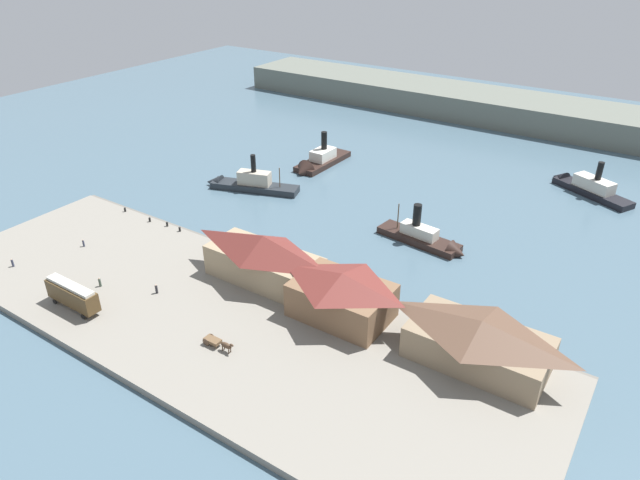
% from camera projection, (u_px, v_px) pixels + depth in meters
% --- Properties ---
extents(ground_plane, '(320.00, 320.00, 0.00)m').
position_uv_depth(ground_plane, '(293.00, 260.00, 108.13)').
color(ground_plane, '#476070').
extents(quay_promenade, '(110.00, 36.00, 1.20)m').
position_uv_depth(quay_promenade, '(212.00, 315.00, 91.84)').
color(quay_promenade, gray).
rests_on(quay_promenade, ground).
extents(seawall_edge, '(110.00, 0.80, 1.00)m').
position_uv_depth(seawall_edge, '(281.00, 266.00, 105.27)').
color(seawall_edge, '#666159').
rests_on(seawall_edge, ground).
extents(ferry_shed_customs_shed, '(21.09, 8.95, 8.82)m').
position_uv_depth(ferry_shed_customs_shed, '(264.00, 258.00, 97.80)').
color(ferry_shed_customs_shed, '#998466').
rests_on(ferry_shed_customs_shed, quay_promenade).
extents(ferry_shed_west_terminal, '(15.48, 10.77, 7.90)m').
position_uv_depth(ferry_shed_west_terminal, '(342.00, 294.00, 88.96)').
color(ferry_shed_west_terminal, brown).
rests_on(ferry_shed_west_terminal, quay_promenade).
extents(ferry_shed_central_terminal, '(19.83, 10.68, 7.13)m').
position_uv_depth(ferry_shed_central_terminal, '(479.00, 341.00, 79.57)').
color(ferry_shed_central_terminal, '#847056').
rests_on(ferry_shed_central_terminal, quay_promenade).
extents(street_tram, '(10.60, 2.64, 4.58)m').
position_uv_depth(street_tram, '(72.00, 294.00, 91.40)').
color(street_tram, '#4C381E').
rests_on(street_tram, quay_promenade).
extents(horse_cart, '(5.53, 1.48, 1.87)m').
position_uv_depth(horse_cart, '(218.00, 342.00, 83.50)').
color(horse_cart, brown).
rests_on(horse_cart, quay_promenade).
extents(pedestrian_standing_center, '(0.37, 0.37, 1.51)m').
position_uv_depth(pedestrian_standing_center, '(83.00, 243.00, 110.05)').
color(pedestrian_standing_center, '#33384C').
rests_on(pedestrian_standing_center, quay_promenade).
extents(pedestrian_at_waters_edge, '(0.40, 0.40, 1.62)m').
position_uv_depth(pedestrian_at_waters_edge, '(13.00, 263.00, 103.52)').
color(pedestrian_at_waters_edge, '#33384C').
rests_on(pedestrian_at_waters_edge, quay_promenade).
extents(pedestrian_near_west_shed, '(0.43, 0.43, 1.74)m').
position_uv_depth(pedestrian_near_west_shed, '(156.00, 289.00, 95.97)').
color(pedestrian_near_west_shed, '#232328').
rests_on(pedestrian_near_west_shed, quay_promenade).
extents(pedestrian_walking_west, '(0.42, 0.42, 1.71)m').
position_uv_depth(pedestrian_walking_west, '(100.00, 282.00, 97.81)').
color(pedestrian_walking_west, '#3D4C42').
rests_on(pedestrian_walking_west, quay_promenade).
extents(mooring_post_center_west, '(0.44, 0.44, 0.90)m').
position_uv_depth(mooring_post_center_west, '(150.00, 220.00, 119.40)').
color(mooring_post_center_west, black).
rests_on(mooring_post_center_west, quay_promenade).
extents(mooring_post_west, '(0.44, 0.44, 0.90)m').
position_uv_depth(mooring_post_west, '(125.00, 210.00, 123.59)').
color(mooring_post_west, black).
rests_on(mooring_post_west, quay_promenade).
extents(mooring_post_center_east, '(0.44, 0.44, 0.90)m').
position_uv_depth(mooring_post_center_east, '(167.00, 224.00, 117.58)').
color(mooring_post_center_east, black).
rests_on(mooring_post_center_east, quay_promenade).
extents(mooring_post_east, '(0.44, 0.44, 0.90)m').
position_uv_depth(mooring_post_east, '(180.00, 229.00, 115.60)').
color(mooring_post_east, black).
rests_on(mooring_post_east, quay_promenade).
extents(ferry_departing_north, '(23.42, 11.48, 10.24)m').
position_uv_depth(ferry_departing_north, '(246.00, 183.00, 136.58)').
color(ferry_departing_north, '#23282D').
rests_on(ferry_departing_north, ground).
extents(ferry_moored_east, '(19.29, 6.79, 9.47)m').
position_uv_depth(ferry_moored_east, '(428.00, 239.00, 112.56)').
color(ferry_moored_east, black).
rests_on(ferry_moored_east, ground).
extents(ferry_approaching_west, '(20.90, 13.73, 9.82)m').
position_uv_depth(ferry_approaching_west, '(586.00, 186.00, 134.98)').
color(ferry_approaching_west, black).
rests_on(ferry_approaching_west, ground).
extents(ferry_outer_harbor, '(6.51, 20.13, 10.80)m').
position_uv_depth(ferry_outer_harbor, '(317.00, 162.00, 149.25)').
color(ferry_outer_harbor, black).
rests_on(ferry_outer_harbor, ground).
extents(far_headland, '(180.00, 24.00, 8.00)m').
position_uv_depth(far_headland, '(490.00, 106.00, 186.19)').
color(far_headland, '#60665B').
rests_on(far_headland, ground).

